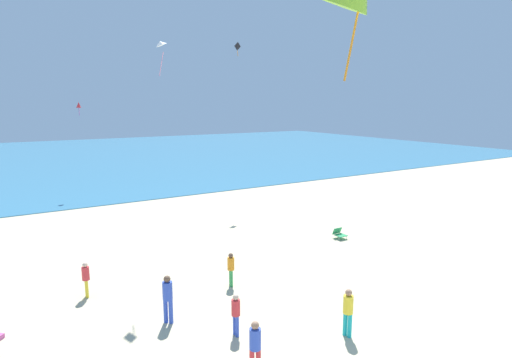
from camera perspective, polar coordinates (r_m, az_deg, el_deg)
name	(u,v)px	position (r m, az deg, el deg)	size (l,w,h in m)	color
ground_plane	(240,273)	(18.64, -2.24, -12.62)	(120.00, 120.00, 0.00)	beige
ocean_water	(75,158)	(61.71, -23.29, 2.66)	(120.00, 60.00, 0.05)	teal
beach_chair_near_camera	(339,233)	(23.47, 11.22, -7.25)	(0.58, 0.66, 0.55)	#2D9956
person_0	(231,267)	(17.15, -3.42, -11.83)	(0.34, 0.34, 1.38)	green
person_1	(86,277)	(17.45, -22.05, -12.21)	(0.30, 0.30, 1.38)	yellow
person_2	(348,309)	(14.02, 12.35, -16.86)	(0.36, 0.36, 1.57)	#19ADB2
person_6	(236,312)	(13.82, -2.75, -17.53)	(0.28, 0.28, 1.38)	blue
person_7	(255,345)	(12.02, -0.12, -21.51)	(0.40, 0.40, 1.57)	red
person_8	(168,296)	(14.73, -11.88, -15.21)	(0.47, 0.47, 1.66)	blue
kite_white	(160,44)	(18.57, -12.90, 17.40)	(0.47, 0.56, 1.47)	white
kite_red	(79,105)	(36.24, -22.89, 9.22)	(0.44, 0.43, 1.03)	red
kite_black	(238,47)	(31.26, -2.52, 17.47)	(0.57, 0.15, 0.98)	black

